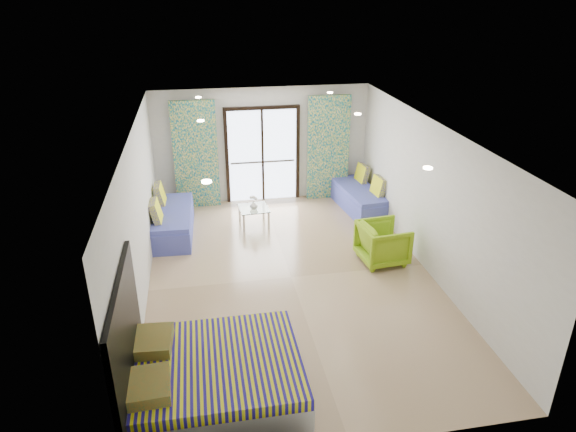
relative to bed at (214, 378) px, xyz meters
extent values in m
cube|color=black|center=(1.48, 6.41, 1.93)|extent=(1.76, 0.08, 0.08)
cube|color=black|center=(0.64, 6.41, 0.79)|extent=(0.08, 0.08, 2.20)
cube|color=black|center=(2.32, 6.41, 0.79)|extent=(0.08, 0.08, 2.20)
cube|color=black|center=(1.48, 6.41, 0.79)|extent=(0.05, 0.06, 2.20)
cube|color=#595451|center=(1.48, 6.43, 0.64)|extent=(1.52, 0.03, 0.04)
cube|color=silver|center=(-0.07, 6.27, 0.94)|extent=(1.00, 0.10, 2.50)
cube|color=silver|center=(3.03, 6.27, 0.94)|extent=(1.00, 0.10, 2.50)
cylinder|color=#FFE0B2|center=(0.08, 0.70, 2.36)|extent=(0.12, 0.12, 0.02)
cylinder|color=#FFE0B2|center=(2.88, 0.70, 2.36)|extent=(0.12, 0.12, 0.02)
cylinder|color=#FFE0B2|center=(0.08, 3.70, 2.36)|extent=(0.12, 0.12, 0.02)
cylinder|color=#FFE0B2|center=(2.88, 3.70, 2.36)|extent=(0.12, 0.12, 0.02)
cylinder|color=#FFE0B2|center=(0.08, 5.70, 2.36)|extent=(0.12, 0.12, 0.02)
cylinder|color=#FFE0B2|center=(2.88, 5.70, 2.36)|extent=(0.12, 0.12, 0.02)
cube|color=black|center=(-0.98, 0.00, 0.74)|extent=(0.06, 2.10, 1.50)
cube|color=silver|center=(-0.99, 1.25, 0.74)|extent=(0.02, 0.10, 0.10)
cube|color=silver|center=(0.03, 0.00, -0.09)|extent=(2.14, 1.71, 0.43)
cube|color=navy|center=(0.03, 0.00, 0.20)|extent=(2.12, 1.74, 0.16)
cube|color=#15603B|center=(-0.74, -0.41, 0.35)|extent=(0.51, 0.61, 0.15)
cube|color=#15603B|center=(-0.74, 0.41, 0.35)|extent=(0.52, 0.62, 0.15)
cube|color=#4850AE|center=(-0.62, 4.85, -0.09)|extent=(0.83, 1.98, 0.43)
cube|color=#4850AE|center=(-0.62, 4.85, 0.18)|extent=(0.82, 1.94, 0.11)
cube|color=navy|center=(-0.91, 4.40, 0.43)|extent=(0.24, 0.50, 0.45)
cube|color=navy|center=(-0.88, 5.32, 0.43)|extent=(0.24, 0.50, 0.45)
cube|color=#4850AE|center=(3.58, 5.43, -0.10)|extent=(0.94, 1.93, 0.41)
cube|color=#4850AE|center=(3.58, 5.43, 0.16)|extent=(0.92, 1.89, 0.10)
cube|color=navy|center=(3.89, 5.03, 0.39)|extent=(0.26, 0.49, 0.43)
cube|color=navy|center=(3.78, 5.90, 0.39)|extent=(0.26, 0.49, 0.43)
cylinder|color=silver|center=(0.83, 4.70, -0.11)|extent=(0.05, 0.05, 0.40)
cylinder|color=silver|center=(1.37, 4.74, -0.11)|extent=(0.05, 0.05, 0.40)
cylinder|color=silver|center=(0.79, 5.24, -0.11)|extent=(0.05, 0.05, 0.40)
cylinder|color=silver|center=(1.33, 5.28, -0.11)|extent=(0.05, 0.05, 0.40)
cube|color=#8CA59E|center=(1.08, 4.99, 0.09)|extent=(0.66, 0.66, 0.02)
sphere|color=white|center=(1.13, 4.99, 0.31)|extent=(0.07, 0.07, 0.07)
sphere|color=white|center=(1.08, 5.04, 0.33)|extent=(0.07, 0.07, 0.07)
sphere|color=white|center=(1.03, 4.99, 0.35)|extent=(0.07, 0.07, 0.07)
sphere|color=white|center=(1.09, 4.94, 0.37)|extent=(0.07, 0.07, 0.07)
imported|color=white|center=(1.08, 4.94, 0.18)|extent=(0.23, 0.23, 0.17)
imported|color=#85B116|center=(3.28, 2.98, 0.12)|extent=(0.85, 0.90, 0.85)
camera|label=1|loc=(0.03, -5.09, 4.52)|focal=32.00mm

